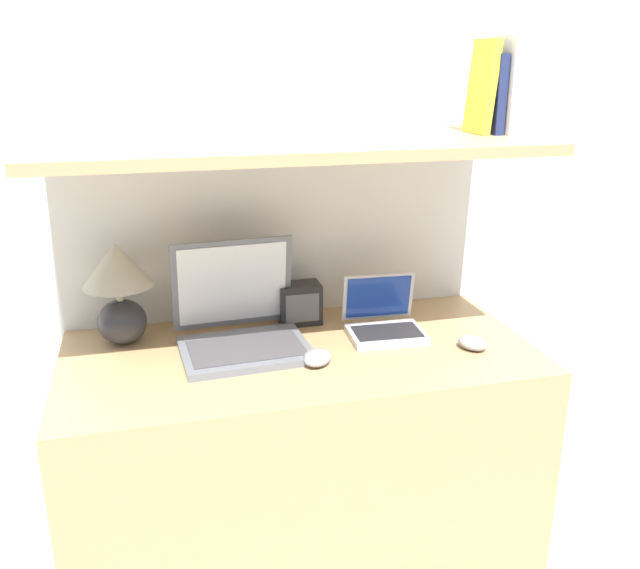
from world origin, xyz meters
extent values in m
cube|color=white|center=(0.00, 0.68, 1.20)|extent=(6.00, 0.05, 2.40)
cube|color=tan|center=(0.00, 0.31, 0.37)|extent=(1.28, 0.62, 0.75)
cube|color=white|center=(0.00, 0.64, 0.64)|extent=(1.28, 0.04, 1.28)
cube|color=tan|center=(0.00, 0.38, 1.30)|extent=(1.28, 0.55, 0.03)
ellipsoid|color=#2D2D33|center=(-0.47, 0.49, 0.81)|extent=(0.13, 0.13, 0.13)
cylinder|color=tan|center=(-0.47, 0.49, 0.90)|extent=(0.02, 0.02, 0.04)
cone|color=#B2AD99|center=(-0.47, 0.49, 0.98)|extent=(0.19, 0.19, 0.12)
cube|color=slate|center=(-0.15, 0.33, 0.76)|extent=(0.36, 0.28, 0.02)
cube|color=#47474C|center=(-0.15, 0.32, 0.77)|extent=(0.31, 0.20, 0.00)
cube|color=slate|center=(-0.16, 0.48, 0.90)|extent=(0.34, 0.07, 0.26)
cube|color=white|center=(-0.16, 0.48, 0.90)|extent=(0.31, 0.06, 0.23)
cube|color=silver|center=(0.26, 0.34, 0.76)|extent=(0.22, 0.17, 0.02)
cube|color=#232326|center=(0.26, 0.33, 0.77)|extent=(0.19, 0.12, 0.00)
cube|color=silver|center=(0.26, 0.43, 0.84)|extent=(0.21, 0.05, 0.14)
cube|color=navy|center=(0.26, 0.43, 0.84)|extent=(0.19, 0.04, 0.13)
ellipsoid|color=#99999E|center=(0.03, 0.22, 0.76)|extent=(0.11, 0.12, 0.03)
ellipsoid|color=#99999E|center=(0.46, 0.20, 0.76)|extent=(0.10, 0.11, 0.03)
cube|color=black|center=(0.04, 0.51, 0.81)|extent=(0.12, 0.08, 0.12)
cube|color=#59595B|center=(0.04, 0.47, 0.81)|extent=(0.10, 0.00, 0.09)
cube|color=silver|center=(0.59, 0.38, 1.44)|extent=(0.04, 0.17, 0.25)
cube|color=navy|center=(0.55, 0.38, 1.41)|extent=(0.02, 0.13, 0.21)
cube|color=gold|center=(0.52, 0.38, 1.43)|extent=(0.04, 0.12, 0.25)
camera|label=1|loc=(-0.37, -1.35, 1.51)|focal=38.00mm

